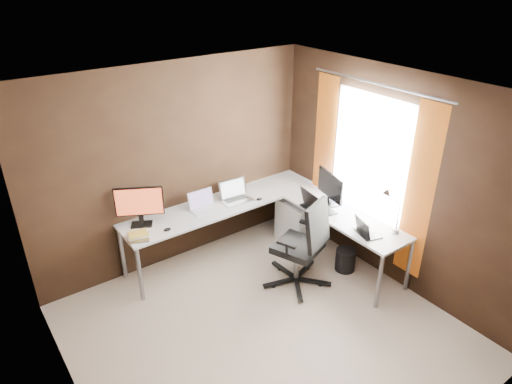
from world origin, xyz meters
TOP-DOWN VIEW (x-y plane):
  - room at (0.34, 0.07)m, footprint 3.60×3.60m
  - desk at (0.84, 1.04)m, footprint 2.65×2.25m
  - drawer_pedestal at (1.43, 1.15)m, footprint 0.42×0.50m
  - monitor_left at (-0.57, 1.62)m, footprint 0.49×0.28m
  - monitor_right at (1.52, 0.69)m, footprint 0.17×0.52m
  - laptop_white at (0.19, 1.52)m, footprint 0.34×0.24m
  - laptop_silver at (0.65, 1.50)m, footprint 0.39×0.29m
  - laptop_black_big at (1.28, 0.68)m, footprint 0.34×0.44m
  - laptop_black_small at (1.36, -0.05)m, footprint 0.29×0.34m
  - book_stack at (-0.73, 1.35)m, footprint 0.29×0.26m
  - mouse_left at (-0.40, 1.31)m, footprint 0.10×0.08m
  - mouse_corner at (0.88, 1.30)m, footprint 0.10×0.09m
  - desk_lamp at (1.59, -0.16)m, footprint 0.18×0.21m
  - office_chair at (0.83, 0.42)m, footprint 0.63×0.67m
  - wastebasket at (1.47, 0.29)m, footprint 0.28×0.28m

SIDE VIEW (x-z plane):
  - wastebasket at x=1.47m, z-range 0.00..0.28m
  - drawer_pedestal at x=1.43m, z-range 0.00..0.60m
  - office_chair at x=0.83m, z-range -0.23..0.90m
  - desk at x=0.84m, z-range 0.31..1.04m
  - mouse_corner at x=0.88m, z-range 0.73..0.76m
  - mouse_left at x=-0.40m, z-range 0.73..0.76m
  - book_stack at x=-0.73m, z-range 0.73..0.80m
  - laptop_black_small at x=1.36m, z-range 0.68..0.87m
  - laptop_white at x=0.19m, z-range 0.67..0.89m
  - laptop_silver at x=0.65m, z-range 0.66..0.91m
  - laptop_black_big at x=1.28m, z-range 0.65..0.92m
  - monitor_right at x=1.52m, z-range 0.76..1.19m
  - monitor_left at x=-0.57m, z-range 0.76..1.23m
  - desk_lamp at x=1.59m, z-range 0.80..1.33m
  - room at x=0.34m, z-range 0.03..2.53m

